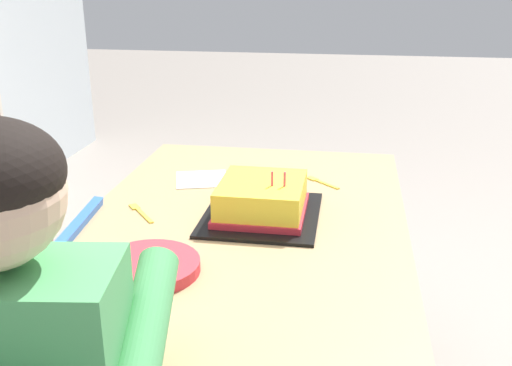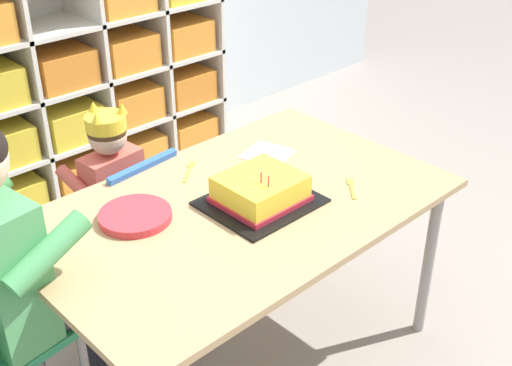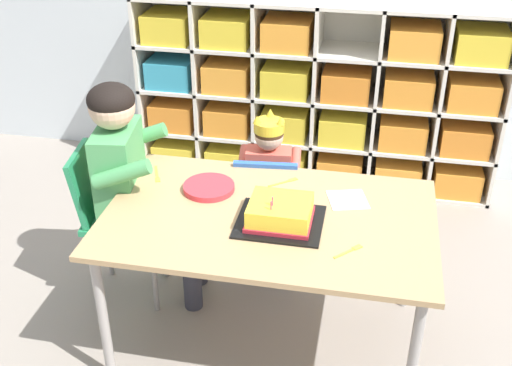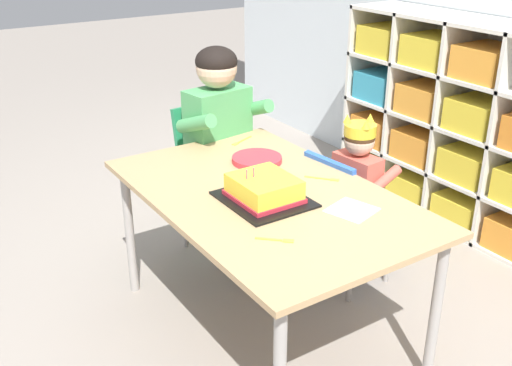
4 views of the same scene
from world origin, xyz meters
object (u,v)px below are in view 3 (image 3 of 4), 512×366
classroom_chair_adult_side (112,211)px  birthday_cake_on_tray (280,214)px  child_with_crown (269,170)px  fork_at_table_front_edge (350,251)px  activity_table (269,227)px  paper_plate_stack (209,187)px  adult_helper_seated (134,172)px  fork_near_child_seat (285,182)px  fork_near_cake_tray (157,175)px  classroom_chair_blue (267,205)px

classroom_chair_adult_side → birthday_cake_on_tray: size_ratio=2.29×
child_with_crown → fork_at_table_front_edge: 0.89m
activity_table → classroom_chair_adult_side: size_ratio=1.72×
paper_plate_stack → fork_at_table_front_edge: 0.67m
child_with_crown → paper_plate_stack: 0.51m
adult_helper_seated → fork_near_child_seat: (0.64, 0.07, -0.01)m
activity_table → adult_helper_seated: (-0.62, 0.19, 0.07)m
activity_table → fork_near_cake_tray: fork_near_cake_tray is taller
birthday_cake_on_tray → paper_plate_stack: size_ratio=1.53×
fork_near_cake_tray → fork_near_child_seat: (0.54, 0.05, 0.00)m
fork_near_child_seat → fork_at_table_front_edge: 0.53m
paper_plate_stack → fork_near_child_seat: size_ratio=1.79×
activity_table → adult_helper_seated: adult_helper_seated is taller
child_with_crown → adult_helper_seated: 0.67m
fork_near_child_seat → child_with_crown: bearing=-108.9°
fork_near_child_seat → classroom_chair_adult_side: bearing=-32.8°
birthday_cake_on_tray → adult_helper_seated: bearing=160.5°
classroom_chair_blue → fork_near_cake_tray: size_ratio=4.84×
paper_plate_stack → fork_at_table_front_edge: size_ratio=2.07×
child_with_crown → paper_plate_stack: size_ratio=3.83×
classroom_chair_adult_side → classroom_chair_blue: bearing=-72.6°
birthday_cake_on_tray → paper_plate_stack: (-0.33, 0.18, -0.03)m
birthday_cake_on_tray → fork_near_cake_tray: (-0.57, 0.26, -0.04)m
activity_table → paper_plate_stack: paper_plate_stack is taller
birthday_cake_on_tray → paper_plate_stack: bearing=150.7°
child_with_crown → paper_plate_stack: child_with_crown is taller
activity_table → paper_plate_stack: (-0.28, 0.14, 0.07)m
child_with_crown → birthday_cake_on_tray: bearing=97.9°
adult_helper_seated → fork_at_table_front_edge: adult_helper_seated is taller
adult_helper_seated → paper_plate_stack: 0.35m
adult_helper_seated → paper_plate_stack: bearing=-106.9°
fork_near_cake_tray → fork_near_child_seat: same height
classroom_chair_blue → classroom_chair_adult_side: 0.72m
classroom_chair_adult_side → fork_near_child_seat: size_ratio=6.25×
classroom_chair_blue → adult_helper_seated: bearing=23.2°
adult_helper_seated → fork_near_cake_tray: (0.10, 0.02, -0.01)m
fork_near_child_seat → adult_helper_seated: bearing=-33.0°
birthday_cake_on_tray → fork_at_table_front_edge: (0.27, -0.13, -0.04)m
paper_plate_stack → activity_table: bearing=-26.9°
child_with_crown → fork_near_cake_tray: size_ratio=5.98×
activity_table → fork_near_cake_tray: bearing=157.7°
birthday_cake_on_tray → paper_plate_stack: 0.37m
activity_table → adult_helper_seated: bearing=162.7°
classroom_chair_blue → fork_near_cake_tray: classroom_chair_blue is taller
classroom_chair_blue → paper_plate_stack: (-0.18, -0.34, 0.27)m
classroom_chair_blue → child_with_crown: size_ratio=0.81×
fork_near_child_seat → paper_plate_stack: bearing=-16.5°
classroom_chair_blue → fork_near_cake_tray: (-0.43, -0.27, 0.26)m
activity_table → child_with_crown: bearing=100.0°
fork_near_child_seat → classroom_chair_blue: bearing=-102.1°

